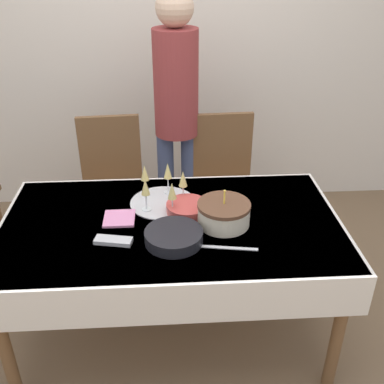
% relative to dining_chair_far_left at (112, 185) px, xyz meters
% --- Properties ---
extents(ground_plane, '(12.00, 12.00, 0.00)m').
position_rel_dining_chair_far_left_xyz_m(ground_plane, '(0.37, -0.78, -0.53)').
color(ground_plane, brown).
extents(wall_back, '(8.00, 0.05, 2.70)m').
position_rel_dining_chair_far_left_xyz_m(wall_back, '(0.37, 0.77, 0.82)').
color(wall_back, silver).
rests_on(wall_back, ground_plane).
extents(dining_table, '(1.66, 0.93, 0.74)m').
position_rel_dining_chair_far_left_xyz_m(dining_table, '(0.37, -0.78, 0.10)').
color(dining_table, silver).
rests_on(dining_table, ground_plane).
extents(dining_chair_far_left, '(0.45, 0.45, 0.97)m').
position_rel_dining_chair_far_left_xyz_m(dining_chair_far_left, '(0.00, 0.00, 0.00)').
color(dining_chair_far_left, brown).
rests_on(dining_chair_far_left, ground_plane).
extents(dining_chair_far_right, '(0.44, 0.44, 0.97)m').
position_rel_dining_chair_far_left_xyz_m(dining_chair_far_right, '(0.74, 0.00, 0.00)').
color(dining_chair_far_right, brown).
rests_on(dining_chair_far_right, ground_plane).
extents(birthday_cake, '(0.25, 0.25, 0.19)m').
position_rel_dining_chair_far_left_xyz_m(birthday_cake, '(0.62, -0.82, 0.26)').
color(birthday_cake, beige).
rests_on(birthday_cake, dining_table).
extents(champagne_tray, '(0.34, 0.34, 0.18)m').
position_rel_dining_chair_far_left_xyz_m(champagne_tray, '(0.34, -0.60, 0.28)').
color(champagne_tray, silver).
rests_on(champagne_tray, dining_table).
extents(plate_stack_main, '(0.27, 0.27, 0.06)m').
position_rel_dining_chair_far_left_xyz_m(plate_stack_main, '(0.38, -0.95, 0.23)').
color(plate_stack_main, black).
rests_on(plate_stack_main, dining_table).
extents(plate_stack_dessert, '(0.21, 0.21, 0.05)m').
position_rel_dining_chair_far_left_xyz_m(plate_stack_dessert, '(0.46, -0.70, 0.23)').
color(plate_stack_dessert, '#CC4C47').
rests_on(plate_stack_dessert, dining_table).
extents(cake_knife, '(0.30, 0.07, 0.00)m').
position_rel_dining_chair_far_left_xyz_m(cake_knife, '(0.60, -1.01, 0.21)').
color(cake_knife, silver).
rests_on(cake_knife, dining_table).
extents(fork_pile, '(0.18, 0.09, 0.02)m').
position_rel_dining_chair_far_left_xyz_m(fork_pile, '(0.11, -0.94, 0.21)').
color(fork_pile, silver).
rests_on(fork_pile, dining_table).
extents(napkin_pile, '(0.15, 0.15, 0.01)m').
position_rel_dining_chair_far_left_xyz_m(napkin_pile, '(0.12, -0.75, 0.21)').
color(napkin_pile, pink).
rests_on(napkin_pile, dining_table).
extents(person_standing, '(0.28, 0.28, 1.71)m').
position_rel_dining_chair_far_left_xyz_m(person_standing, '(0.43, 0.13, 0.51)').
color(person_standing, '#3F4C72').
rests_on(person_standing, ground_plane).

